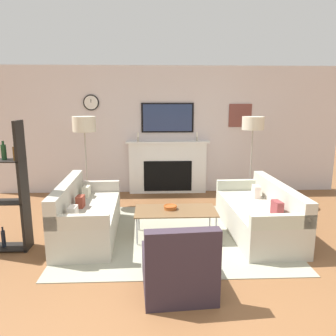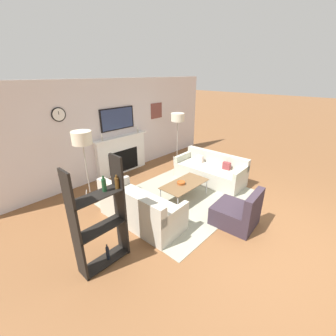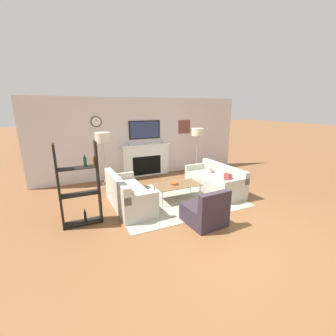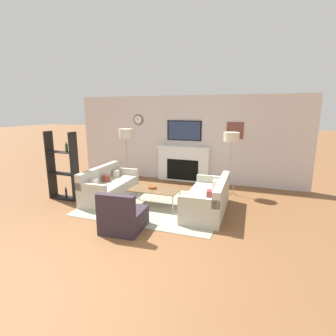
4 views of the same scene
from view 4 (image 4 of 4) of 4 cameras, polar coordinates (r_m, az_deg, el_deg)
The scene contains 11 objects.
ground_plane at distance 4.71m, azimuth -13.69°, elevation -16.63°, with size 60.00×60.00×0.00m, color brown.
fireplace_wall at distance 8.39m, azimuth 3.56°, elevation 5.36°, with size 7.46×0.28×2.70m.
area_rug at distance 6.47m, azimuth -2.76°, elevation -7.91°, with size 3.21×2.60×0.01m.
couch_left at distance 6.96m, azimuth -12.72°, elevation -4.18°, with size 0.84×1.82×0.82m.
couch_right at distance 6.02m, azimuth 8.75°, elevation -6.86°, with size 0.89×1.92×0.76m.
armchair at distance 5.16m, azimuth -9.77°, elevation -10.59°, with size 0.78×0.86×0.80m.
coffee_table at distance 6.26m, azimuth -2.97°, elevation -4.87°, with size 1.19×0.61×0.42m.
decorative_bowl at distance 6.31m, azimuth -3.44°, elevation -4.19°, with size 0.20×0.20×0.06m.
floor_lamp_left at distance 8.11m, azimuth -9.16°, elevation 7.28°, with size 0.42×0.42×1.71m.
floor_lamp_right at distance 7.13m, azimuth 13.64°, elevation 6.40°, with size 0.41×0.41×1.70m.
shelf_unit at distance 7.18m, azimuth -21.90°, elevation 0.08°, with size 0.79×0.28×1.74m.
Camera 4 is at (2.37, -3.37, 2.27)m, focal length 28.00 mm.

